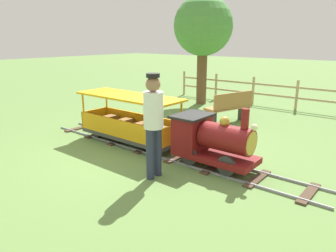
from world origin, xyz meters
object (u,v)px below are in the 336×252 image
conductor_person (153,118)px  oak_tree_near (203,27)px  park_bench (230,108)px  passenger_car (130,124)px  locomotive (211,139)px

conductor_person → oak_tree_near: (-5.35, -2.64, 1.48)m
conductor_person → park_bench: (-3.62, -0.65, -0.54)m
passenger_car → conductor_person: size_ratio=1.45×
conductor_person → oak_tree_near: 6.14m
locomotive → oak_tree_near: 5.74m
conductor_person → park_bench: conductor_person is taller
passenger_car → oak_tree_near: oak_tree_near is taller
oak_tree_near → passenger_car: bearing=14.7°
park_bench → oak_tree_near: bearing=-131.0°
oak_tree_near → locomotive: bearing=34.9°
park_bench → locomotive: bearing=22.2°
passenger_car → conductor_person: 1.82m
locomotive → oak_tree_near: size_ratio=0.42×
conductor_person → oak_tree_near: oak_tree_near is taller
conductor_person → park_bench: size_ratio=1.19×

